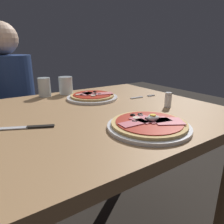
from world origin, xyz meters
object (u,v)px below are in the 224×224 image
(water_glass_near, at_px, (66,86))
(salt_shaker, at_px, (168,100))
(knife, at_px, (29,127))
(diner_person, at_px, (13,118))
(dining_table, at_px, (78,139))
(pizza_foreground, at_px, (149,125))
(pizza_across_left, at_px, (92,97))
(fork, at_px, (141,97))
(water_glass_far, at_px, (45,88))

(water_glass_near, distance_m, salt_shaker, 0.59)
(knife, xyz_separation_m, diner_person, (0.06, 0.80, -0.21))
(water_glass_near, height_order, diner_person, diner_person)
(dining_table, bearing_deg, pizza_foreground, -64.84)
(knife, bearing_deg, water_glass_near, 54.44)
(pizza_across_left, bearing_deg, fork, -27.74)
(pizza_across_left, bearing_deg, diner_person, 119.78)
(pizza_across_left, bearing_deg, knife, -147.24)
(fork, bearing_deg, water_glass_near, 134.11)
(water_glass_near, bearing_deg, diner_person, 124.07)
(pizza_across_left, height_order, fork, pizza_across_left)
(knife, bearing_deg, dining_table, 15.13)
(pizza_across_left, height_order, water_glass_near, water_glass_near)
(knife, bearing_deg, water_glass_far, 66.75)
(dining_table, distance_m, salt_shaker, 0.43)
(pizza_foreground, relative_size, water_glass_far, 2.73)
(water_glass_far, bearing_deg, pizza_across_left, -45.95)
(pizza_foreground, xyz_separation_m, knife, (-0.33, 0.23, -0.01))
(dining_table, bearing_deg, salt_shaker, -20.06)
(pizza_across_left, relative_size, knife, 1.43)
(fork, relative_size, diner_person, 0.13)
(water_glass_far, relative_size, salt_shaker, 1.52)
(knife, bearing_deg, salt_shaker, -8.39)
(water_glass_near, xyz_separation_m, diner_person, (-0.25, 0.37, -0.25))
(water_glass_near, height_order, water_glass_far, water_glass_far)
(fork, xyz_separation_m, salt_shaker, (-0.02, -0.21, 0.03))
(water_glass_near, relative_size, diner_person, 0.08)
(pizza_across_left, distance_m, knife, 0.45)
(dining_table, distance_m, water_glass_near, 0.42)
(diner_person, bearing_deg, pizza_across_left, 119.78)
(pizza_foreground, bearing_deg, salt_shaker, 29.42)
(pizza_across_left, xyz_separation_m, water_glass_near, (-0.07, 0.19, 0.03))
(water_glass_near, bearing_deg, dining_table, -105.95)
(knife, xyz_separation_m, salt_shaker, (0.58, -0.09, 0.03))
(salt_shaker, bearing_deg, pizza_across_left, 122.27)
(pizza_foreground, distance_m, knife, 0.40)
(water_glass_far, xyz_separation_m, diner_person, (-0.13, 0.36, -0.25))
(dining_table, distance_m, knife, 0.24)
(pizza_across_left, distance_m, diner_person, 0.68)
(water_glass_far, relative_size, diner_person, 0.09)
(pizza_across_left, relative_size, water_glass_near, 2.67)
(dining_table, relative_size, fork, 7.70)
(pizza_foreground, xyz_separation_m, pizza_across_left, (0.04, 0.47, -0.00))
(pizza_across_left, bearing_deg, pizza_foreground, -95.35)
(pizza_across_left, bearing_deg, dining_table, -133.16)
(fork, bearing_deg, dining_table, -170.72)
(fork, xyz_separation_m, diner_person, (-0.55, 0.68, -0.21))
(water_glass_near, distance_m, water_glass_far, 0.12)
(pizza_across_left, distance_m, water_glass_far, 0.27)
(pizza_foreground, distance_m, water_glass_far, 0.68)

